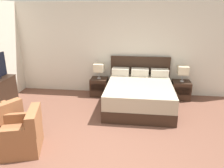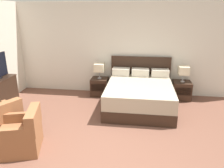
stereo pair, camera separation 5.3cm
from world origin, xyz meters
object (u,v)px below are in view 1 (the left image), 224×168
table_lamp_right (183,70)px  armchair_by_window (0,124)px  table_lamp_left (99,68)px  armchair_companion (22,136)px  bed (139,94)px  nightstand_left (99,87)px  nightstand_right (181,90)px

table_lamp_right → armchair_by_window: bearing=-146.9°
table_lamp_left → armchair_companion: bearing=-106.7°
armchair_companion → armchair_by_window: bearing=151.4°
bed → table_lamp_left: 1.43m
table_lamp_left → armchair_by_window: (-1.49, -2.48, -0.54)m
nightstand_left → armchair_companion: (-0.85, -2.83, 0.03)m
bed → armchair_companion: bearing=-133.1°
table_lamp_left → armchair_companion: size_ratio=0.51×
table_lamp_left → table_lamp_right: 2.32m
table_lamp_left → table_lamp_right: bearing=0.0°
armchair_companion → table_lamp_left: bearing=73.3°
table_lamp_left → armchair_by_window: size_ratio=0.47×
table_lamp_right → bed: bearing=-149.5°
nightstand_right → armchair_companion: bearing=-138.3°
nightstand_left → nightstand_right: bearing=0.0°
armchair_by_window → armchair_companion: size_ratio=1.08×
nightstand_right → armchair_by_window: bearing=-147.0°
table_lamp_right → armchair_companion: 4.28m
nightstand_right → table_lamp_right: table_lamp_right is taller
table_lamp_left → armchair_companion: (-0.85, -2.83, -0.54)m
nightstand_right → table_lamp_left: (-2.32, 0.00, 0.57)m
table_lamp_right → armchair_by_window: size_ratio=0.47×
nightstand_right → armchair_by_window: 4.55m
table_lamp_left → armchair_by_window: table_lamp_left is taller
nightstand_left → armchair_by_window: (-1.49, -2.48, 0.03)m
table_lamp_left → nightstand_left: bearing=-90.0°
nightstand_left → table_lamp_right: 2.39m
bed → table_lamp_right: bed is taller
bed → armchair_by_window: bearing=-145.9°
table_lamp_left → table_lamp_right: same height
bed → table_lamp_right: 1.43m
table_lamp_right → armchair_companion: size_ratio=0.51×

